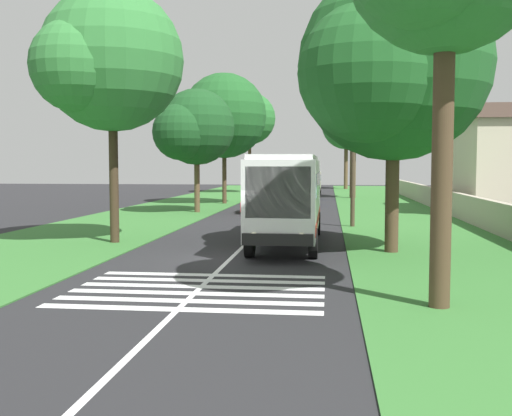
{
  "coord_description": "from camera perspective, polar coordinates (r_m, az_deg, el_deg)",
  "views": [
    {
      "loc": [
        -21.55,
        -3.47,
        3.4
      ],
      "look_at": [
        3.5,
        -0.54,
        1.6
      ],
      "focal_mm": 43.39,
      "sensor_mm": 36.0,
      "label": 1
    }
  ],
  "objects": [
    {
      "name": "ground",
      "position": [
        22.09,
        -2.46,
        -4.77
      ],
      "size": [
        160.0,
        160.0,
        0.0
      ],
      "primitive_type": "plane",
      "color": "#262628"
    },
    {
      "name": "trailing_car_0",
      "position": [
        43.48,
        0.08,
        0.47
      ],
      "size": [
        4.3,
        1.78,
        1.43
      ],
      "color": "#B21E1E",
      "rests_on": "ground"
    },
    {
      "name": "roadside_tree_left_3",
      "position": [
        53.05,
        -3.09,
        8.33
      ],
      "size": [
        7.97,
        7.2,
        11.05
      ],
      "color": "#4C3826",
      "rests_on": "grass_verge_left"
    },
    {
      "name": "trailing_car_2",
      "position": [
        59.94,
        4.96,
        1.45
      ],
      "size": [
        4.3,
        1.78,
        1.43
      ],
      "color": "navy",
      "rests_on": "ground"
    },
    {
      "name": "roadside_tree_left_2",
      "position": [
        27.45,
        -13.44,
        12.83
      ],
      "size": [
        6.97,
        6.03,
        10.76
      ],
      "color": "#3D2D1E",
      "rests_on": "grass_verge_left"
    },
    {
      "name": "roadside_tree_right_1",
      "position": [
        24.23,
        12.09,
        12.35
      ],
      "size": [
        8.62,
        7.24,
        10.7
      ],
      "color": "#4C3826",
      "rests_on": "grass_verge_right"
    },
    {
      "name": "grass_verge_left",
      "position": [
        38.52,
        -10.99,
        -1.03
      ],
      "size": [
        120.0,
        8.0,
        0.04
      ],
      "primitive_type": "cube",
      "color": "#387533",
      "rests_on": "ground"
    },
    {
      "name": "utility_pole",
      "position": [
        33.62,
        8.95,
        5.47
      ],
      "size": [
        0.24,
        1.4,
        8.13
      ],
      "color": "#473828",
      "rests_on": "grass_verge_right"
    },
    {
      "name": "roadside_tree_left_0",
      "position": [
        72.46,
        -0.72,
        8.1
      ],
      "size": [
        7.41,
        6.02,
        11.65
      ],
      "color": "#4C3826",
      "rests_on": "grass_verge_left"
    },
    {
      "name": "trailing_minibus_0",
      "position": [
        71.43,
        5.15,
        2.57
      ],
      "size": [
        6.0,
        2.14,
        2.53
      ],
      "color": "#BFB299",
      "rests_on": "ground"
    },
    {
      "name": "roadside_tree_right_0",
      "position": [
        84.8,
        8.24,
        7.46
      ],
      "size": [
        7.89,
        6.58,
        11.92
      ],
      "color": "brown",
      "rests_on": "grass_verge_right"
    },
    {
      "name": "roadside_tree_left_1",
      "position": [
        43.49,
        -5.71,
        7.21
      ],
      "size": [
        6.76,
        5.37,
        8.57
      ],
      "color": "brown",
      "rests_on": "grass_verge_left"
    },
    {
      "name": "centre_line",
      "position": [
        36.87,
        1.25,
        -1.21
      ],
      "size": [
        110.0,
        0.16,
        0.01
      ],
      "primitive_type": "cube",
      "color": "silver",
      "rests_on": "ground"
    },
    {
      "name": "coach_bus",
      "position": [
        26.16,
        3.0,
        1.33
      ],
      "size": [
        11.16,
        2.62,
        3.73
      ],
      "color": "white",
      "rests_on": "ground"
    },
    {
      "name": "roadside_wall",
      "position": [
        42.41,
        17.71,
        0.39
      ],
      "size": [
        70.0,
        0.4,
        1.55
      ],
      "primitive_type": "cube",
      "color": "#B2A893",
      "rests_on": "grass_verge_right"
    },
    {
      "name": "trailing_car_1",
      "position": [
        50.83,
        4.65,
        0.98
      ],
      "size": [
        4.3,
        1.78,
        1.43
      ],
      "color": "navy",
      "rests_on": "ground"
    },
    {
      "name": "zebra_crossing",
      "position": [
        16.9,
        -5.37,
        -7.52
      ],
      "size": [
        4.95,
        6.8,
        0.01
      ],
      "color": "silver",
      "rests_on": "ground"
    },
    {
      "name": "roadside_tree_right_3",
      "position": [
        62.28,
        8.8,
        7.6
      ],
      "size": [
        6.58,
        5.3,
        10.08
      ],
      "color": "brown",
      "rests_on": "grass_verge_right"
    },
    {
      "name": "grass_verge_right",
      "position": [
        37.01,
        13.99,
        -1.28
      ],
      "size": [
        120.0,
        8.0,
        0.04
      ],
      "primitive_type": "cube",
      "color": "#387533",
      "rests_on": "ground"
    }
  ]
}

